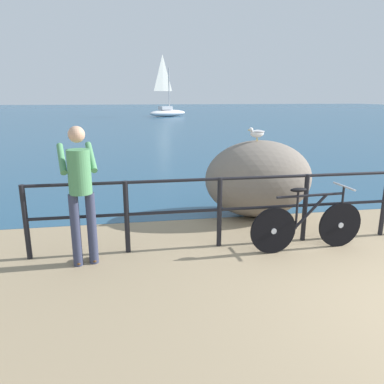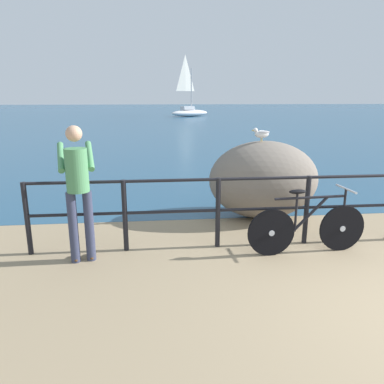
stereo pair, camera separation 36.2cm
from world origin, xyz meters
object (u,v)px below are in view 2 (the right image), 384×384
Objects in this scene: person_at_railing at (78,188)px; sailboat at (189,110)px; seagull at (262,133)px; breakwater_boulder_main at (263,180)px; bicycle at (308,226)px.

person_at_railing is 0.29× the size of sailboat.
person_at_railing is at bearing 18.76° from seagull.
sailboat reaches higher than breakwater_boulder_main.
breakwater_boulder_main is at bearing -74.27° from person_at_railing.
person_at_railing reaches higher than breakwater_boulder_main.
seagull is at bearing -143.62° from breakwater_boulder_main.
bicycle is 0.28× the size of sailboat.
sailboat reaches higher than bicycle.
sailboat is (1.67, 34.94, 0.32)m from bicycle.
seagull reaches higher than breakwater_boulder_main.
breakwater_boulder_main is 5.66× the size of seagull.
person_at_railing is 5.20× the size of seagull.
seagull is (-0.25, 1.56, 1.12)m from bicycle.
sailboat reaches higher than person_at_railing.
bicycle is at bearing -84.34° from breakwater_boulder_main.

